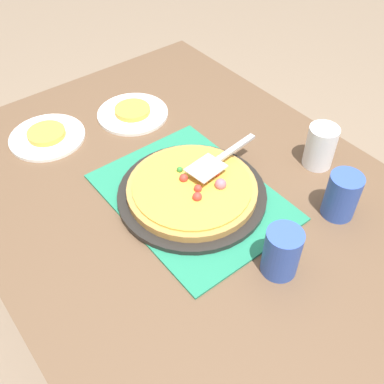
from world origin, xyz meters
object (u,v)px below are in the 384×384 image
object	(u,v)px
pizza	(192,188)
served_slice_right	(46,133)
cup_far	(282,252)
served_slice_left	(132,110)
cup_corner	(320,146)
pizza_server	(219,159)
cup_near	(342,196)
plate_near_left	(133,114)
plate_far_right	(47,137)
pizza_pan	(192,194)

from	to	relation	value
pizza	served_slice_right	bearing A→B (deg)	22.14
served_slice_right	cup_far	bearing A→B (deg)	-165.12
served_slice_left	cup_corner	distance (m)	0.58
cup_corner	pizza_server	xyz separation A→B (m)	(0.12, 0.26, 0.01)
served_slice_left	pizza_server	bearing A→B (deg)	-177.11
served_slice_left	cup_near	bearing A→B (deg)	-165.35
plate_near_left	cup_corner	xyz separation A→B (m)	(-0.51, -0.28, 0.06)
pizza	plate_far_right	world-z (taller)	pizza
cup_near	pizza_server	world-z (taller)	cup_near
plate_near_left	pizza_pan	bearing A→B (deg)	169.00
pizza	pizza_server	xyz separation A→B (m)	(0.01, -0.10, 0.04)
served_slice_right	cup_near	size ratio (longest dim) A/B	0.92
plate_far_right	served_slice_left	xyz separation A→B (m)	(-0.06, -0.26, 0.01)
served_slice_left	served_slice_right	size ratio (longest dim) A/B	1.00
cup_corner	plate_near_left	bearing A→B (deg)	28.51
pizza_pan	plate_near_left	bearing A→B (deg)	-11.00
served_slice_right	cup_near	distance (m)	0.84
pizza	cup_corner	size ratio (longest dim) A/B	2.75
cup_near	served_slice_right	bearing A→B (deg)	31.19
served_slice_right	cup_near	bearing A→B (deg)	-148.81
pizza_pan	served_slice_right	xyz separation A→B (m)	(0.46, 0.18, 0.01)
cup_far	served_slice_left	bearing A→B (deg)	-5.26
pizza_pan	served_slice_right	distance (m)	0.49
served_slice_right	pizza_server	size ratio (longest dim) A/B	0.47
served_slice_right	cup_far	xyz separation A→B (m)	(-0.75, -0.20, 0.04)
pizza	cup_far	bearing A→B (deg)	-177.45
pizza_pan	cup_corner	world-z (taller)	cup_corner
plate_far_right	served_slice_right	xyz separation A→B (m)	(0.00, 0.00, 0.01)
pizza	cup_far	world-z (taller)	cup_far
plate_far_right	served_slice_right	distance (m)	0.01
pizza	cup_corner	bearing A→B (deg)	-107.13
pizza	served_slice_right	xyz separation A→B (m)	(0.46, 0.19, -0.02)
cup_near	served_slice_left	bearing A→B (deg)	14.65
served_slice_right	cup_far	size ratio (longest dim) A/B	0.92
pizza	cup_near	bearing A→B (deg)	-136.45
plate_near_left	cup_corner	size ratio (longest dim) A/B	1.83
plate_near_left	cup_far	size ratio (longest dim) A/B	1.83
served_slice_left	cup_far	bearing A→B (deg)	174.74
cup_far	plate_far_right	bearing A→B (deg)	14.88
pizza_pan	cup_near	size ratio (longest dim) A/B	3.17
plate_far_right	cup_corner	bearing A→B (deg)	-136.39
plate_far_right	cup_near	distance (m)	0.84
pizza_pan	cup_near	world-z (taller)	cup_near
served_slice_left	cup_near	size ratio (longest dim) A/B	0.92
served_slice_right	cup_corner	world-z (taller)	cup_corner
cup_near	cup_far	bearing A→B (deg)	96.91
plate_far_right	served_slice_left	size ratio (longest dim) A/B	2.00
served_slice_left	cup_far	world-z (taller)	cup_far
served_slice_right	cup_corner	bearing A→B (deg)	-136.39
pizza	plate_near_left	world-z (taller)	pizza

